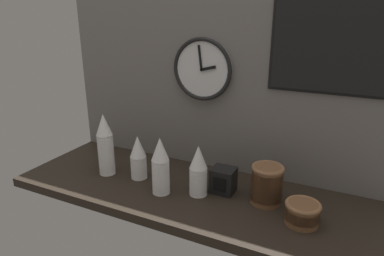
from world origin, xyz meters
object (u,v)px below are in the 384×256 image
(cup_stack_center_right, at_px, (198,170))
(cup_stack_left, at_px, (105,144))
(cup_stack_center, at_px, (161,166))
(bowl_stack_far_right, at_px, (302,212))
(menu_board, at_px, (334,31))
(cup_stack_center_left, at_px, (138,157))
(bowl_stack_right, at_px, (267,184))
(wall_clock, at_px, (202,69))
(napkin_dispenser, at_px, (223,180))

(cup_stack_center_right, height_order, cup_stack_left, cup_stack_left)
(cup_stack_center, height_order, bowl_stack_far_right, cup_stack_center)
(cup_stack_center, distance_m, menu_board, 0.86)
(cup_stack_center_left, bearing_deg, bowl_stack_right, 4.11)
(bowl_stack_right, height_order, menu_board, menu_board)
(cup_stack_left, relative_size, menu_board, 0.60)
(cup_stack_center_left, relative_size, menu_board, 0.42)
(menu_board, bearing_deg, wall_clock, -179.06)
(bowl_stack_far_right, distance_m, wall_clock, 0.75)
(cup_stack_center_left, height_order, cup_stack_center, cup_stack_center)
(cup_stack_center_right, height_order, bowl_stack_right, cup_stack_center_right)
(wall_clock, xyz_separation_m, napkin_dispenser, (0.19, -0.20, -0.43))
(cup_stack_center_right, bearing_deg, wall_clock, 111.81)
(cup_stack_left, relative_size, bowl_stack_right, 1.83)
(cup_stack_left, bearing_deg, bowl_stack_right, 5.47)
(cup_stack_left, distance_m, cup_stack_center, 0.33)
(cup_stack_center_left, distance_m, napkin_dispenser, 0.41)
(cup_stack_center, relative_size, napkin_dispenser, 2.32)
(cup_stack_center_right, bearing_deg, bowl_stack_far_right, -3.11)
(bowl_stack_right, relative_size, napkin_dispenser, 1.49)
(napkin_dispenser, bearing_deg, bowl_stack_right, -1.75)
(cup_stack_center_right, distance_m, cup_stack_left, 0.48)
(cup_stack_center_left, height_order, napkin_dispenser, cup_stack_center_left)
(cup_stack_center_right, relative_size, cup_stack_center_left, 1.07)
(cup_stack_left, height_order, wall_clock, wall_clock)
(cup_stack_center, distance_m, bowl_stack_right, 0.44)
(cup_stack_center_right, relative_size, cup_stack_left, 0.75)
(cup_stack_left, xyz_separation_m, napkin_dispenser, (0.56, 0.08, -0.09))
(cup_stack_left, distance_m, wall_clock, 0.57)
(bowl_stack_far_right, relative_size, wall_clock, 0.44)
(cup_stack_center_left, relative_size, cup_stack_center, 0.82)
(cup_stack_center_right, height_order, wall_clock, wall_clock)
(cup_stack_center_right, relative_size, bowl_stack_right, 1.37)
(cup_stack_center_right, relative_size, wall_clock, 0.76)
(bowl_stack_right, relative_size, wall_clock, 0.55)
(cup_stack_left, relative_size, napkin_dispenser, 2.73)
(cup_stack_left, xyz_separation_m, bowl_stack_right, (0.75, 0.07, -0.06))
(cup_stack_center_left, bearing_deg, wall_clock, 49.83)
(bowl_stack_far_right, relative_size, menu_board, 0.26)
(cup_stack_left, height_order, cup_stack_center, cup_stack_left)
(cup_stack_center_left, relative_size, bowl_stack_right, 1.28)
(cup_stack_center_left, xyz_separation_m, napkin_dispenser, (0.40, 0.05, -0.05))
(bowl_stack_right, bearing_deg, menu_board, 53.09)
(cup_stack_center_right, xyz_separation_m, napkin_dispenser, (0.09, 0.07, -0.06))
(cup_stack_center_left, height_order, bowl_stack_far_right, cup_stack_center_left)
(wall_clock, relative_size, menu_board, 0.59)
(bowl_stack_right, distance_m, menu_board, 0.64)
(cup_stack_center, distance_m, wall_clock, 0.48)
(cup_stack_left, height_order, bowl_stack_right, cup_stack_left)
(cup_stack_left, bearing_deg, cup_stack_center_right, 1.35)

